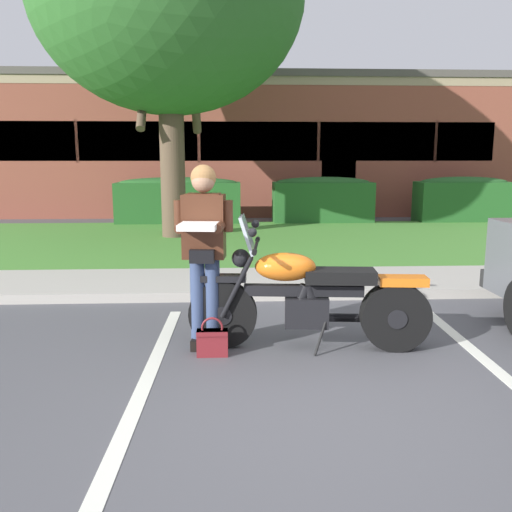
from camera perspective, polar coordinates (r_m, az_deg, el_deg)
ground_plane at (r=4.23m, az=9.17°, el=-14.61°), size 140.00×140.00×0.00m
curb_strip at (r=6.93m, az=4.24°, el=-4.01°), size 60.00×0.20×0.12m
concrete_walk at (r=7.76m, az=3.48°, el=-2.59°), size 60.00×1.50×0.08m
grass_lawn at (r=11.50m, az=1.42°, el=1.62°), size 60.00×6.14×0.06m
stall_stripe_0 at (r=4.38m, az=-11.88°, el=-13.74°), size 0.23×4.40×0.01m
motorcycle at (r=5.09m, az=6.43°, el=-4.35°), size 2.24×0.82×1.26m
rider_person at (r=4.98m, az=-5.47°, el=1.42°), size 0.53×0.60×1.70m
handbag at (r=5.00m, az=-4.57°, el=-8.74°), size 0.28×0.13×0.36m
hedge_left at (r=14.58m, az=-8.08°, el=5.84°), size 3.24×0.90×1.24m
hedge_center_left at (r=14.72m, az=6.95°, el=5.91°), size 2.63×0.90×1.24m
hedge_center_right at (r=15.82m, az=20.76°, el=5.62°), size 2.49×0.90×1.24m
brick_building at (r=20.79m, az=-5.23°, el=11.21°), size 20.33×9.91×4.19m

